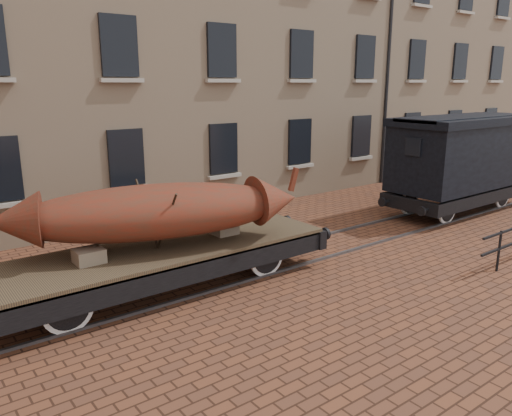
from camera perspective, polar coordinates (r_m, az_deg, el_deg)
ground at (r=13.24m, az=4.75°, el=-5.25°), size 90.00×90.00×0.00m
warehouse_cream at (r=22.51m, az=-7.01°, el=20.71°), size 40.00×10.19×14.00m
rail_track at (r=13.23m, az=4.76°, el=-5.13°), size 30.00×1.52×0.06m
flatcar_wagon at (r=10.90m, az=-10.56°, el=-5.38°), size 8.34×2.26×1.26m
iron_boat at (r=10.57m, az=-11.35°, el=-0.35°), size 6.40×3.33×1.55m
goods_van at (r=18.51m, az=22.46°, el=5.90°), size 6.39×2.33×3.31m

